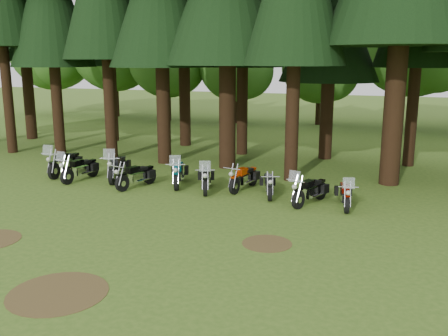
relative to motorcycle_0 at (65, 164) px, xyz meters
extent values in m
plane|color=#3B5D1B|center=(6.10, -5.46, -0.51)|extent=(120.00, 120.00, 0.00)
cylinder|color=#301D10|center=(-6.19, 3.51, 2.87)|extent=(0.52, 0.52, 6.77)
cylinder|color=#301D10|center=(-3.68, 4.36, 2.25)|extent=(0.58, 0.58, 5.53)
cylinder|color=#301D10|center=(-0.19, 4.04, 2.48)|extent=(0.58, 0.58, 5.99)
cylinder|color=#301D10|center=(2.89, 3.94, 2.27)|extent=(0.66, 0.66, 5.57)
cylinder|color=#301D10|center=(6.17, 3.98, 2.33)|extent=(0.77, 0.77, 5.70)
cylinder|color=#301D10|center=(9.53, 2.56, 2.34)|extent=(0.55, 0.55, 5.71)
cylinder|color=#301D10|center=(13.46, 3.30, 2.79)|extent=(0.80, 0.80, 6.62)
cylinder|color=#301D10|center=(-8.58, 7.79, 2.42)|extent=(0.67, 0.67, 5.87)
cylinder|color=#301D10|center=(-3.16, 8.88, 2.25)|extent=(0.60, 0.60, 5.53)
cone|color=black|center=(-3.16, 8.88, 7.55)|extent=(4.52, 4.52, 6.91)
cylinder|color=#301D10|center=(1.72, 8.94, 2.26)|extent=(0.65, 0.65, 5.55)
cone|color=black|center=(1.72, 8.94, 7.59)|extent=(4.85, 4.85, 6.94)
cylinder|color=#301D10|center=(5.73, 7.48, 2.25)|extent=(0.58, 0.58, 5.52)
cylinder|color=#301D10|center=(10.13, 7.78, 1.83)|extent=(0.66, 0.66, 4.70)
cone|color=black|center=(10.13, 7.78, 6.33)|extent=(4.94, 4.94, 5.87)
cylinder|color=#301D10|center=(14.17, 7.40, 2.27)|extent=(0.53, 0.53, 5.56)
cylinder|color=#301D10|center=(-16.36, 20.04, 1.15)|extent=(0.36, 0.36, 3.33)
sphere|color=#2C5E1B|center=(-16.36, 20.04, 5.60)|extent=(7.78, 7.78, 7.78)
sphere|color=#2C5E1B|center=(-15.03, 19.15, 4.82)|extent=(5.55, 5.55, 5.55)
cylinder|color=#301D10|center=(-10.24, 20.54, 1.13)|extent=(0.36, 0.36, 3.29)
sphere|color=#2C5E1B|center=(-10.24, 20.54, 5.53)|extent=(7.69, 7.69, 7.69)
sphere|color=#2C5E1B|center=(-8.92, 19.66, 4.76)|extent=(5.49, 5.49, 5.49)
cylinder|color=#301D10|center=(-4.64, 19.51, 0.89)|extent=(0.36, 0.36, 2.80)
sphere|color=#2C5E1B|center=(-4.64, 19.51, 4.62)|extent=(6.53, 6.53, 6.53)
sphere|color=#2C5E1B|center=(-3.52, 18.77, 3.97)|extent=(4.67, 4.67, 4.67)
cylinder|color=#301D10|center=(1.11, 19.85, 0.76)|extent=(0.36, 0.36, 2.55)
sphere|color=#2C5E1B|center=(1.11, 19.85, 4.16)|extent=(5.95, 5.95, 5.95)
sphere|color=#2C5E1B|center=(2.13, 19.17, 3.57)|extent=(4.25, 4.25, 4.25)
cylinder|color=#301D10|center=(7.41, 21.04, 0.72)|extent=(0.36, 0.36, 2.47)
sphere|color=#2C5E1B|center=(7.41, 21.04, 4.01)|extent=(5.76, 5.76, 5.76)
sphere|color=#2C5E1B|center=(8.40, 20.38, 3.44)|extent=(4.12, 4.12, 4.12)
cylinder|color=#301D10|center=(14.02, 20.50, 1.25)|extent=(0.36, 0.36, 3.52)
sphere|color=#2C5E1B|center=(14.02, 20.50, 5.94)|extent=(8.21, 8.21, 8.21)
sphere|color=#2C5E1B|center=(15.42, 19.56, 5.12)|extent=(5.87, 5.87, 5.87)
cylinder|color=#4C3D1E|center=(10.60, -4.96, -0.51)|extent=(1.40, 1.40, 0.01)
cylinder|color=#4C3D1E|center=(7.10, -9.46, -0.51)|extent=(2.20, 2.20, 0.01)
cylinder|color=black|center=(0.07, -0.82, -0.16)|extent=(0.21, 0.73, 0.72)
cylinder|color=black|center=(-0.07, 0.85, -0.16)|extent=(0.21, 0.73, 0.72)
cube|color=silver|center=(-0.01, 0.07, -0.06)|extent=(0.37, 0.78, 0.37)
cube|color=black|center=(0.01, -0.18, 0.33)|extent=(0.37, 0.62, 0.26)
cube|color=black|center=(-0.03, 0.32, 0.29)|extent=(0.37, 0.62, 0.13)
cube|color=silver|center=(0.10, -1.15, 0.81)|extent=(0.47, 0.17, 0.43)
cylinder|color=black|center=(1.16, -1.36, -0.18)|extent=(0.20, 0.67, 0.66)
cylinder|color=black|center=(1.31, 0.18, -0.18)|extent=(0.20, 0.67, 0.66)
cube|color=silver|center=(1.24, -0.54, -0.09)|extent=(0.35, 0.72, 0.34)
cube|color=black|center=(1.22, -0.77, 0.27)|extent=(0.35, 0.58, 0.24)
cube|color=black|center=(1.26, -0.31, 0.23)|extent=(0.35, 0.58, 0.12)
cube|color=silver|center=(1.13, -1.66, 0.71)|extent=(0.43, 0.17, 0.40)
cylinder|color=black|center=(2.92, -0.77, -0.15)|extent=(0.36, 0.73, 0.72)
cylinder|color=black|center=(2.42, 0.84, -0.15)|extent=(0.36, 0.73, 0.72)
cube|color=silver|center=(2.65, 0.09, -0.06)|extent=(0.52, 0.82, 0.37)
cube|color=black|center=(2.73, -0.15, 0.34)|extent=(0.49, 0.67, 0.26)
cube|color=black|center=(2.58, 0.33, 0.29)|extent=(0.49, 0.67, 0.13)
cube|color=silver|center=(3.02, -1.09, 0.82)|extent=(0.48, 0.27, 0.43)
cylinder|color=black|center=(3.85, -1.53, -0.19)|extent=(0.30, 0.65, 0.64)
cylinder|color=black|center=(4.25, -0.08, -0.19)|extent=(0.30, 0.65, 0.64)
cube|color=silver|center=(4.06, -0.76, -0.11)|extent=(0.44, 0.73, 0.33)
cube|color=black|center=(4.01, -0.98, 0.24)|extent=(0.42, 0.59, 0.23)
cube|color=black|center=(4.12, -0.55, 0.20)|extent=(0.42, 0.59, 0.12)
cylinder|color=black|center=(5.75, -0.67, -0.17)|extent=(0.36, 0.69, 0.68)
cylinder|color=black|center=(5.22, 0.83, -0.17)|extent=(0.36, 0.69, 0.68)
cube|color=silver|center=(5.47, 0.13, -0.08)|extent=(0.51, 0.78, 0.35)
cube|color=#075367|center=(5.55, -0.10, 0.29)|extent=(0.48, 0.64, 0.25)
cube|color=black|center=(5.39, 0.35, 0.25)|extent=(0.48, 0.64, 0.12)
cube|color=silver|center=(5.86, -0.97, 0.74)|extent=(0.45, 0.27, 0.41)
cylinder|color=black|center=(7.11, -1.01, -0.19)|extent=(0.36, 0.66, 0.65)
cylinder|color=black|center=(6.56, 0.42, -0.19)|extent=(0.36, 0.66, 0.65)
cube|color=silver|center=(6.82, -0.25, -0.10)|extent=(0.51, 0.75, 0.34)
cube|color=black|center=(6.90, -0.46, 0.26)|extent=(0.47, 0.61, 0.24)
cube|color=black|center=(6.74, -0.04, 0.22)|extent=(0.47, 0.61, 0.12)
cube|color=silver|center=(7.22, -1.29, 0.69)|extent=(0.43, 0.27, 0.39)
cylinder|color=black|center=(8.05, -0.39, -0.19)|extent=(0.24, 0.66, 0.65)
cylinder|color=black|center=(8.30, 1.11, -0.19)|extent=(0.24, 0.66, 0.65)
cube|color=silver|center=(8.18, 0.41, -0.10)|extent=(0.38, 0.72, 0.33)
cube|color=red|center=(8.14, 0.19, 0.25)|extent=(0.38, 0.58, 0.24)
cube|color=black|center=(8.22, 0.63, 0.21)|extent=(0.38, 0.58, 0.12)
cylinder|color=black|center=(9.54, -0.83, -0.22)|extent=(0.32, 0.60, 0.59)
cylinder|color=black|center=(9.08, 0.49, -0.22)|extent=(0.32, 0.60, 0.59)
cube|color=silver|center=(9.30, -0.13, -0.14)|extent=(0.45, 0.68, 0.31)
cube|color=black|center=(9.37, -0.32, 0.19)|extent=(0.42, 0.56, 0.22)
cube|color=black|center=(9.23, 0.07, 0.15)|extent=(0.42, 0.56, 0.11)
cylinder|color=black|center=(10.71, -1.42, -0.19)|extent=(0.35, 0.66, 0.65)
cylinder|color=black|center=(11.23, 0.01, -0.19)|extent=(0.35, 0.66, 0.65)
cube|color=silver|center=(10.99, -0.66, -0.10)|extent=(0.49, 0.74, 0.33)
cube|color=black|center=(10.91, -0.87, 0.25)|extent=(0.46, 0.61, 0.24)
cube|color=black|center=(11.07, -0.45, 0.21)|extent=(0.46, 0.61, 0.12)
cube|color=silver|center=(10.61, -1.70, 0.68)|extent=(0.43, 0.26, 0.39)
cylinder|color=black|center=(12.32, -1.36, -0.21)|extent=(0.26, 0.61, 0.60)
cylinder|color=black|center=(12.01, 0.01, -0.21)|extent=(0.26, 0.61, 0.60)
cube|color=silver|center=(12.16, -0.63, -0.13)|extent=(0.39, 0.67, 0.31)
cube|color=maroon|center=(12.21, -0.83, 0.19)|extent=(0.38, 0.55, 0.22)
cube|color=black|center=(12.11, -0.43, 0.16)|extent=(0.38, 0.55, 0.11)
cube|color=silver|center=(12.38, -1.62, 0.59)|extent=(0.40, 0.20, 0.36)
camera|label=1|loc=(14.03, -17.66, 4.53)|focal=40.00mm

